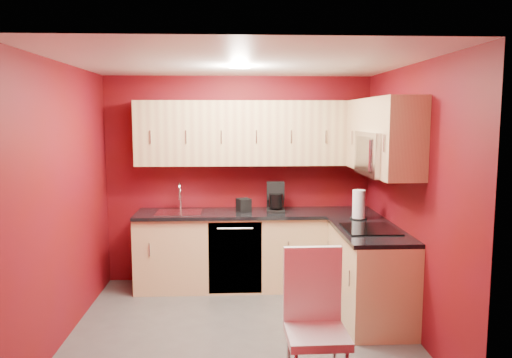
{
  "coord_description": "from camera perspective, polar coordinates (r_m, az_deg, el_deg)",
  "views": [
    {
      "loc": [
        -0.07,
        -4.56,
        2.01
      ],
      "look_at": [
        0.17,
        0.55,
        1.38
      ],
      "focal_mm": 35.0,
      "sensor_mm": 36.0,
      "label": 1
    }
  ],
  "objects": [
    {
      "name": "wall_back",
      "position": [
        6.1,
        -1.99,
        -0.08
      ],
      "size": [
        3.2,
        0.0,
        3.2
      ],
      "primitive_type": "plane",
      "rotation": [
        1.57,
        0.0,
        0.0
      ],
      "color": "#5F0918",
      "rests_on": "floor"
    },
    {
      "name": "paper_towel",
      "position": [
        5.53,
        11.66,
        -2.88
      ],
      "size": [
        0.19,
        0.19,
        0.32
      ],
      "primitive_type": null,
      "rotation": [
        0.0,
        0.0,
        -0.07
      ],
      "color": "white",
      "rests_on": "countertop_right"
    },
    {
      "name": "base_cabinets_right",
      "position": [
        5.24,
        12.83,
        -10.6
      ],
      "size": [
        0.6,
        1.3,
        0.87
      ],
      "primitive_type": "cube",
      "color": "tan",
      "rests_on": "floor"
    },
    {
      "name": "napkin_holder",
      "position": [
        5.85,
        -1.42,
        -2.99
      ],
      "size": [
        0.19,
        0.19,
        0.15
      ],
      "primitive_type": null,
      "rotation": [
        0.0,
        0.0,
        0.41
      ],
      "color": "black",
      "rests_on": "countertop_back"
    },
    {
      "name": "sink",
      "position": [
        5.89,
        -8.78,
        -3.43
      ],
      "size": [
        0.52,
        0.42,
        0.35
      ],
      "color": "silver",
      "rests_on": "countertop_back"
    },
    {
      "name": "dining_chair",
      "position": [
        3.71,
        6.96,
        -16.43
      ],
      "size": [
        0.44,
        0.46,
        1.07
      ],
      "primitive_type": null,
      "rotation": [
        0.0,
        0.0,
        0.02
      ],
      "color": "white",
      "rests_on": "floor"
    },
    {
      "name": "coffee_maker",
      "position": [
        5.82,
        2.27,
        -2.11
      ],
      "size": [
        0.22,
        0.28,
        0.34
      ],
      "primitive_type": null,
      "rotation": [
        0.0,
        0.0,
        -0.04
      ],
      "color": "black",
      "rests_on": "countertop_back"
    },
    {
      "name": "dishwasher_front",
      "position": [
        5.69,
        -2.4,
        -9.0
      ],
      "size": [
        0.6,
        0.02,
        0.82
      ],
      "primitive_type": "cube",
      "color": "black",
      "rests_on": "base_cabinets_back"
    },
    {
      "name": "countertop_back",
      "position": [
        5.86,
        0.02,
        -3.95
      ],
      "size": [
        2.8,
        0.63,
        0.04
      ],
      "primitive_type": "cube",
      "color": "black",
      "rests_on": "base_cabinets_back"
    },
    {
      "name": "ceiling",
      "position": [
        4.58,
        -1.84,
        13.2
      ],
      "size": [
        3.2,
        3.2,
        0.0
      ],
      "primitive_type": "plane",
      "rotation": [
        3.14,
        0.0,
        0.0
      ],
      "color": "white",
      "rests_on": "wall_back"
    },
    {
      "name": "downlight",
      "position": [
        4.88,
        -1.89,
        12.65
      ],
      "size": [
        0.2,
        0.2,
        0.01
      ],
      "primitive_type": "cylinder",
      "color": "white",
      "rests_on": "ceiling"
    },
    {
      "name": "wall_right",
      "position": [
        4.91,
        17.25,
        -2.15
      ],
      "size": [
        0.0,
        3.0,
        3.0
      ],
      "primitive_type": "plane",
      "rotation": [
        1.57,
        0.0,
        -1.57
      ],
      "color": "#5F0918",
      "rests_on": "floor"
    },
    {
      "name": "cooktop",
      "position": [
        5.06,
        12.92,
        -5.6
      ],
      "size": [
        0.5,
        0.55,
        0.01
      ],
      "primitive_type": "cube",
      "color": "black",
      "rests_on": "countertop_right"
    },
    {
      "name": "upper_cabinets_back",
      "position": [
        5.89,
        -0.04,
        5.28
      ],
      "size": [
        2.8,
        0.35,
        0.75
      ],
      "primitive_type": "cube",
      "color": "tan",
      "rests_on": "wall_back"
    },
    {
      "name": "upper_cabinets_right",
      "position": [
        5.22,
        14.04,
        5.52
      ],
      "size": [
        0.35,
        1.55,
        0.75
      ],
      "color": "tan",
      "rests_on": "wall_right"
    },
    {
      "name": "microwave",
      "position": [
        4.99,
        14.42,
        2.82
      ],
      "size": [
        0.42,
        0.76,
        0.42
      ],
      "color": "silver",
      "rests_on": "upper_cabinets_right"
    },
    {
      "name": "wall_front",
      "position": [
        3.15,
        -1.34,
        -6.91
      ],
      "size": [
        3.2,
        0.0,
        3.2
      ],
      "primitive_type": "plane",
      "rotation": [
        -1.57,
        0.0,
        0.0
      ],
      "color": "#5F0918",
      "rests_on": "floor"
    },
    {
      "name": "wall_left",
      "position": [
        4.87,
        -20.98,
        -2.39
      ],
      "size": [
        0.0,
        3.0,
        3.0
      ],
      "primitive_type": "plane",
      "rotation": [
        1.57,
        0.0,
        1.57
      ],
      "color": "#5F0918",
      "rests_on": "floor"
    },
    {
      "name": "base_cabinets_back",
      "position": [
        5.97,
        0.01,
        -8.21
      ],
      "size": [
        2.8,
        0.6,
        0.87
      ],
      "primitive_type": "cube",
      "color": "tan",
      "rests_on": "floor"
    },
    {
      "name": "floor",
      "position": [
        4.98,
        -1.72,
        -16.73
      ],
      "size": [
        3.2,
        3.2,
        0.0
      ],
      "primitive_type": "plane",
      "color": "#514E4C",
      "rests_on": "ground"
    },
    {
      "name": "countertop_right",
      "position": [
        5.1,
        12.86,
        -5.79
      ],
      "size": [
        0.63,
        1.27,
        0.04
      ],
      "primitive_type": "cube",
      "color": "black",
      "rests_on": "base_cabinets_right"
    }
  ]
}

